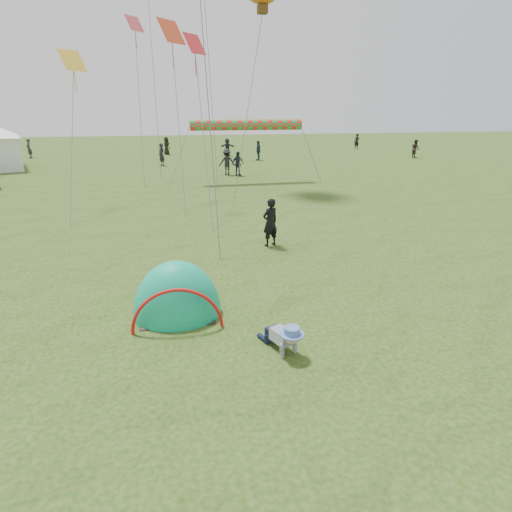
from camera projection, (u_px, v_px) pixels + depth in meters
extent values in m
plane|color=#153E09|center=(281.00, 347.00, 7.60)|extent=(140.00, 140.00, 0.00)
ellipsoid|color=#0F8482|center=(178.00, 314.00, 8.84)|extent=(1.95, 1.62, 2.48)
imported|color=black|center=(270.00, 222.00, 13.04)|extent=(0.69, 0.59, 1.59)
imported|color=black|center=(161.00, 155.00, 32.17)|extent=(0.70, 0.77, 1.77)
imported|color=#222B34|center=(238.00, 164.00, 27.16)|extent=(1.04, 0.78, 1.64)
imported|color=black|center=(166.00, 146.00, 40.31)|extent=(0.92, 1.01, 1.73)
imported|color=#232D36|center=(227.00, 147.00, 39.21)|extent=(1.61, 1.15, 1.67)
imported|color=black|center=(357.00, 141.00, 45.96)|extent=(0.68, 0.75, 1.72)
imported|color=#212F3D|center=(258.00, 150.00, 35.65)|extent=(0.85, 1.09, 1.72)
imported|color=black|center=(227.00, 162.00, 27.62)|extent=(1.19, 0.75, 1.76)
imported|color=#2A2B2E|center=(29.00, 148.00, 37.46)|extent=(0.44, 0.65, 1.75)
imported|color=#302622|center=(415.00, 149.00, 37.69)|extent=(0.65, 0.83, 1.67)
cylinder|color=red|center=(247.00, 125.00, 24.13)|extent=(6.82, 0.64, 0.64)
plane|color=red|center=(195.00, 44.00, 17.08)|extent=(1.04, 1.04, 0.85)
plane|color=#D44852|center=(134.00, 24.00, 24.93)|extent=(1.15, 1.15, 0.94)
plane|color=#D04221|center=(171.00, 31.00, 18.97)|extent=(1.36, 1.36, 1.11)
plane|color=yellow|center=(72.00, 60.00, 17.79)|extent=(1.11, 1.11, 0.91)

